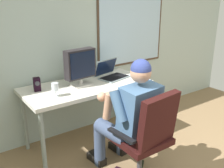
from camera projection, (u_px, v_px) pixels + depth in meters
name	position (u px, v px, depth m)	size (l,w,h in m)	color
wall_rear	(83.00, 25.00, 3.28)	(5.62, 0.08, 2.77)	#B0C0B8
desk	(87.00, 90.00, 3.09)	(1.47, 0.69, 0.76)	#8E9993
office_chair	(148.00, 133.00, 2.42)	(0.58, 0.54, 0.96)	black
person_seated	(130.00, 115.00, 2.56)	(0.56, 0.75, 1.22)	#425171
crt_monitor	(80.00, 65.00, 2.96)	(0.37, 0.20, 0.42)	beige
laptop	(110.00, 73.00, 3.31)	(0.42, 0.38, 0.22)	#86969D
wine_glass	(55.00, 88.00, 2.68)	(0.07, 0.07, 0.14)	silver
desk_speaker	(37.00, 84.00, 2.84)	(0.08, 0.09, 0.15)	black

